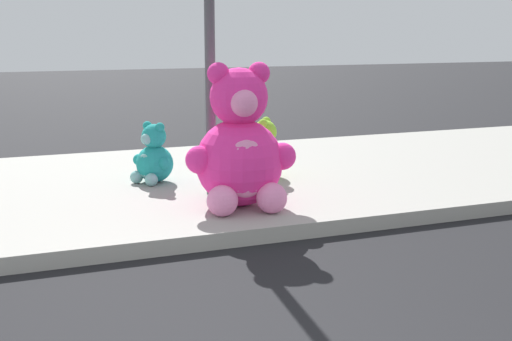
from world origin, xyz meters
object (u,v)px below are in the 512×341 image
(plush_pink_large, at_px, (240,150))
(plush_lime, at_px, (263,154))
(plush_lavender, at_px, (217,165))
(sign_pole, at_px, (210,34))
(plush_teal, at_px, (153,158))

(plush_pink_large, distance_m, plush_lime, 1.41)
(plush_lavender, bearing_deg, sign_pole, -112.44)
(plush_lavender, bearing_deg, plush_teal, 165.23)
(plush_lavender, bearing_deg, plush_pink_large, -96.23)
(plush_pink_large, relative_size, plush_lavender, 3.00)
(plush_teal, bearing_deg, plush_lavender, -14.77)
(sign_pole, bearing_deg, plush_pink_large, -78.90)
(plush_pink_large, xyz_separation_m, plush_teal, (-0.58, 1.37, -0.29))
(plush_lime, bearing_deg, plush_teal, 171.57)
(plush_lavender, bearing_deg, plush_lime, -0.40)
(sign_pole, relative_size, plush_teal, 4.54)
(sign_pole, height_order, plush_lime, sign_pole)
(plush_teal, bearing_deg, plush_lime, -8.43)
(plush_pink_large, bearing_deg, sign_pole, 101.10)
(plush_pink_large, distance_m, plush_lavender, 1.25)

